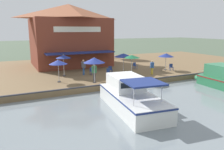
# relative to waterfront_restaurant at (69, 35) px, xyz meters

# --- Properties ---
(ground_plane) EXTENTS (220.00, 220.00, 0.00)m
(ground_plane) POSITION_rel_waterfront_restaurant_xyz_m (13.88, 1.75, -5.10)
(ground_plane) COLOR #4C5B47
(quay_deck) EXTENTS (22.00, 56.00, 0.60)m
(quay_deck) POSITION_rel_waterfront_restaurant_xyz_m (2.88, 1.75, -4.80)
(quay_deck) COLOR brown
(quay_deck) RESTS_ON ground
(quay_edge_fender) EXTENTS (0.20, 50.40, 0.10)m
(quay_edge_fender) POSITION_rel_waterfront_restaurant_xyz_m (13.78, 1.75, -4.45)
(quay_edge_fender) COLOR #2D2D33
(quay_edge_fender) RESTS_ON quay_deck
(waterfront_restaurant) EXTENTS (10.83, 11.05, 8.86)m
(waterfront_restaurant) POSITION_rel_waterfront_restaurant_xyz_m (0.00, 0.00, 0.00)
(waterfront_restaurant) COLOR brown
(waterfront_restaurant) RESTS_ON quay_deck
(patio_umbrella_far_corner) EXTENTS (2.14, 2.14, 2.57)m
(patio_umbrella_far_corner) POSITION_rel_waterfront_restaurant_xyz_m (12.44, -0.95, -2.23)
(patio_umbrella_far_corner) COLOR #B7B7B7
(patio_umbrella_far_corner) RESTS_ON quay_deck
(patio_umbrella_back_row) EXTENTS (2.01, 2.01, 2.25)m
(patio_umbrella_back_row) POSITION_rel_waterfront_restaurant_xyz_m (10.02, 10.02, -2.52)
(patio_umbrella_back_row) COLOR #B7B7B7
(patio_umbrella_back_row) RESTS_ON quay_deck
(patio_umbrella_near_quay_edge) EXTENTS (2.29, 2.29, 2.45)m
(patio_umbrella_near_quay_edge) POSITION_rel_waterfront_restaurant_xyz_m (9.29, 4.10, -2.31)
(patio_umbrella_near_quay_edge) COLOR #B7B7B7
(patio_umbrella_near_quay_edge) RESTS_ON quay_deck
(patio_umbrella_mid_patio_right) EXTENTS (1.77, 1.77, 2.54)m
(patio_umbrella_mid_patio_right) POSITION_rel_waterfront_restaurant_xyz_m (11.84, 3.72, -2.18)
(patio_umbrella_mid_patio_right) COLOR #B7B7B7
(patio_umbrella_mid_patio_right) RESTS_ON quay_deck
(patio_umbrella_by_entrance) EXTENTS (1.81, 1.81, 2.31)m
(patio_umbrella_by_entrance) POSITION_rel_waterfront_restaurant_xyz_m (10.67, -4.11, -2.45)
(patio_umbrella_by_entrance) COLOR #B7B7B7
(patio_umbrella_by_entrance) RESTS_ON quay_deck
(patio_umbrella_mid_patio_left) EXTENTS (1.71, 1.71, 2.48)m
(patio_umbrella_mid_patio_left) POSITION_rel_waterfront_restaurant_xyz_m (7.95, -2.92, -2.26)
(patio_umbrella_mid_patio_left) COLOR #B7B7B7
(patio_umbrella_mid_patio_left) RESTS_ON quay_deck
(cafe_chair_back_row_seat) EXTENTS (0.46, 0.46, 0.85)m
(cafe_chair_back_row_seat) POSITION_rel_waterfront_restaurant_xyz_m (7.45, 6.89, -4.03)
(cafe_chair_back_row_seat) COLOR navy
(cafe_chair_back_row_seat) RESTS_ON quay_deck
(cafe_chair_beside_entrance) EXTENTS (0.55, 0.55, 0.85)m
(cafe_chair_beside_entrance) POSITION_rel_waterfront_restaurant_xyz_m (9.98, 1.79, -4.03)
(cafe_chair_beside_entrance) COLOR navy
(cafe_chair_beside_entrance) RESTS_ON quay_deck
(cafe_chair_facing_river) EXTENTS (0.48, 0.48, 0.85)m
(cafe_chair_facing_river) POSITION_rel_waterfront_restaurant_xyz_m (8.62, 0.23, -4.03)
(cafe_chair_facing_river) COLOR navy
(cafe_chair_facing_river) RESTS_ON quay_deck
(cafe_chair_far_corner_seat) EXTENTS (0.50, 0.50, 0.85)m
(cafe_chair_far_corner_seat) POSITION_rel_waterfront_restaurant_xyz_m (8.75, 2.59, -4.03)
(cafe_chair_far_corner_seat) COLOR navy
(cafe_chair_far_corner_seat) RESTS_ON quay_deck
(cafe_chair_under_first_umbrella) EXTENTS (0.57, 0.57, 0.85)m
(cafe_chair_under_first_umbrella) POSITION_rel_waterfront_restaurant_xyz_m (10.50, 10.57, -4.03)
(cafe_chair_under_first_umbrella) COLOR navy
(cafe_chair_under_first_umbrella) RESTS_ON quay_deck
(person_near_entrance) EXTENTS (0.47, 0.47, 1.65)m
(person_near_entrance) POSITION_rel_waterfront_restaurant_xyz_m (11.53, 6.75, -3.48)
(person_near_entrance) COLOR gold
(person_near_entrance) RESTS_ON quay_deck
(person_at_quay_edge) EXTENTS (0.51, 0.51, 1.81)m
(person_at_quay_edge) POSITION_rel_waterfront_restaurant_xyz_m (8.34, -0.69, -3.36)
(person_at_quay_edge) COLOR #2D5193
(person_at_quay_edge) RESTS_ON quay_deck
(person_mid_patio) EXTENTS (0.51, 0.51, 1.80)m
(person_mid_patio) POSITION_rel_waterfront_restaurant_xyz_m (11.76, -0.69, -3.36)
(person_mid_patio) COLOR #4C4C56
(person_mid_patio) RESTS_ON quay_deck
(motorboat_distant_upstream) EXTENTS (8.73, 3.69, 2.48)m
(motorboat_distant_upstream) POSITION_rel_waterfront_restaurant_xyz_m (18.50, -0.63, -4.17)
(motorboat_distant_upstream) COLOR white
(motorboat_distant_upstream) RESTS_ON river_water
(tree_upstream_bank) EXTENTS (3.58, 3.41, 6.79)m
(tree_upstream_bank) POSITION_rel_waterfront_restaurant_xyz_m (-5.20, 8.09, 0.46)
(tree_upstream_bank) COLOR brown
(tree_upstream_bank) RESTS_ON quay_deck
(tree_behind_restaurant) EXTENTS (4.73, 4.50, 7.48)m
(tree_behind_restaurant) POSITION_rel_waterfront_restaurant_xyz_m (-3.81, -2.28, 0.59)
(tree_behind_restaurant) COLOR brown
(tree_behind_restaurant) RESTS_ON quay_deck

